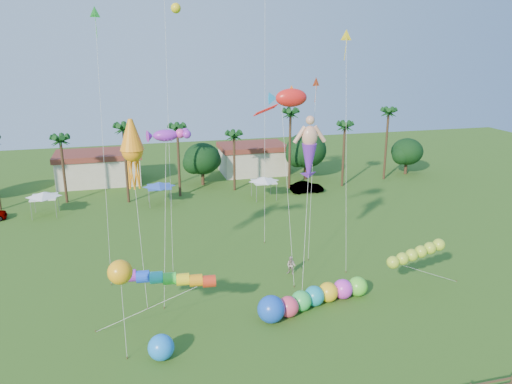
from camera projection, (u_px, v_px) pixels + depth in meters
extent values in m
plane|color=#285116|center=(294.00, 362.00, 33.28)|extent=(160.00, 160.00, 0.00)
cylinder|color=#3A2819|center=(64.00, 172.00, 65.62)|extent=(0.36, 0.36, 8.50)
cylinder|color=#3A2819|center=(126.00, 166.00, 65.52)|extent=(0.36, 0.36, 10.00)
cylinder|color=#3A2819|center=(179.00, 163.00, 68.24)|extent=(0.36, 0.36, 9.50)
cylinder|color=#3A2819|center=(234.00, 163.00, 71.34)|extent=(0.36, 0.36, 8.00)
cylinder|color=#3A2819|center=(290.00, 151.00, 71.95)|extent=(0.36, 0.36, 11.00)
cylinder|color=#3A2819|center=(343.00, 156.00, 73.27)|extent=(0.36, 0.36, 9.00)
cylinder|color=#3A2819|center=(386.00, 146.00, 76.88)|extent=(0.36, 0.36, 10.50)
sphere|color=#113814|center=(202.00, 159.00, 74.05)|extent=(5.46, 5.46, 5.46)
sphere|color=#113814|center=(306.00, 150.00, 76.88)|extent=(6.30, 6.30, 6.30)
sphere|color=#113814|center=(407.00, 151.00, 80.39)|extent=(5.04, 5.04, 5.04)
cube|color=beige|center=(99.00, 170.00, 75.58)|extent=(12.00, 7.00, 4.00)
cube|color=beige|center=(252.00, 161.00, 81.48)|extent=(10.00, 7.00, 4.00)
pyramid|color=white|center=(44.00, 194.00, 60.93)|extent=(3.00, 3.00, 0.60)
pyramid|color=blue|center=(159.00, 184.00, 65.29)|extent=(3.00, 3.00, 0.60)
pyramid|color=white|center=(264.00, 179.00, 67.80)|extent=(3.00, 3.00, 0.60)
cube|color=brown|center=(512.00, 383.00, 30.52)|extent=(0.12, 0.12, 1.00)
imported|color=#4C4C54|center=(307.00, 187.00, 71.03)|extent=(4.68, 1.70, 1.53)
imported|color=gray|center=(291.00, 266.00, 45.76)|extent=(1.07, 1.05, 1.73)
sphere|color=#EE3E61|center=(288.00, 307.00, 38.68)|extent=(1.66, 1.66, 1.66)
sphere|color=green|center=(301.00, 301.00, 39.55)|extent=(1.66, 1.66, 1.66)
sphere|color=teal|center=(314.00, 296.00, 40.32)|extent=(1.66, 1.66, 1.66)
sphere|color=yellow|center=(328.00, 292.00, 40.95)|extent=(1.66, 1.66, 1.66)
sphere|color=#E135DF|center=(343.00, 289.00, 41.46)|extent=(1.66, 1.66, 1.66)
sphere|color=#59DD31|center=(358.00, 286.00, 41.91)|extent=(1.66, 1.66, 1.66)
sphere|color=blue|center=(271.00, 309.00, 37.86)|extent=(2.61, 2.61, 2.12)
sphere|color=#1B81F5|center=(161.00, 347.00, 33.40)|extent=(1.77, 1.77, 1.77)
cylinder|color=red|center=(187.00, 284.00, 36.81)|extent=(6.73, 2.59, 0.91)
cylinder|color=silver|center=(153.00, 306.00, 37.00)|extent=(8.44, 0.74, 3.41)
cylinder|color=brown|center=(96.00, 331.00, 36.76)|extent=(0.08, 0.08, 0.16)
ellipsoid|color=#AED12E|center=(393.00, 262.00, 41.83)|extent=(5.87, 1.66, 1.27)
cylinder|color=silver|center=(426.00, 272.00, 43.20)|extent=(6.74, 0.33, 2.82)
cylinder|color=brown|center=(456.00, 281.00, 44.55)|extent=(0.08, 0.08, 0.16)
sphere|color=#FFA814|center=(120.00, 272.00, 32.58)|extent=(1.96, 1.96, 1.64)
cylinder|color=silver|center=(124.00, 316.00, 33.12)|extent=(0.03, 0.73, 6.09)
cylinder|color=brown|center=(127.00, 358.00, 33.64)|extent=(0.08, 0.08, 0.16)
cylinder|color=silver|center=(306.00, 221.00, 43.12)|extent=(1.94, 4.32, 11.32)
cylinder|color=brown|center=(302.00, 292.00, 42.49)|extent=(0.08, 0.08, 0.16)
ellipsoid|color=red|center=(291.00, 98.00, 42.97)|extent=(4.38, 1.99, 1.76)
cylinder|color=silver|center=(293.00, 193.00, 43.25)|extent=(0.81, 4.13, 15.95)
cylinder|color=brown|center=(294.00, 286.00, 43.51)|extent=(0.08, 0.08, 0.16)
cylinder|color=silver|center=(168.00, 126.00, 45.79)|extent=(1.08, 6.79, 26.37)
cylinder|color=brown|center=(173.00, 272.00, 46.27)|extent=(0.08, 0.08, 0.16)
cone|color=orange|center=(132.00, 151.00, 40.41)|extent=(2.55, 2.55, 5.52)
cylinder|color=silver|center=(140.00, 230.00, 40.18)|extent=(0.28, 4.30, 12.04)
cylinder|color=brown|center=(148.00, 308.00, 39.93)|extent=(0.08, 0.08, 0.16)
ellipsoid|color=purple|center=(166.00, 135.00, 40.90)|extent=(4.04, 3.15, 1.38)
cylinder|color=silver|center=(165.00, 221.00, 40.46)|extent=(1.23, 4.73, 13.20)
cylinder|color=brown|center=(164.00, 308.00, 40.00)|extent=(0.08, 0.08, 0.16)
cone|color=red|center=(316.00, 83.00, 47.34)|extent=(1.10, 0.70, 1.12)
cylinder|color=silver|center=(312.00, 173.00, 48.14)|extent=(1.47, 3.12, 16.84)
cylinder|color=brown|center=(308.00, 260.00, 48.91)|extent=(0.08, 0.08, 0.16)
cone|color=yellow|center=(346.00, 37.00, 44.26)|extent=(1.26, 0.32, 1.25)
cylinder|color=silver|center=(346.00, 157.00, 45.28)|extent=(0.76, 4.13, 21.02)
cylinder|color=brown|center=(346.00, 272.00, 46.27)|extent=(0.08, 0.08, 0.16)
cone|color=#32D83B|center=(95.00, 13.00, 40.64)|extent=(1.08, 0.85, 1.15)
cylinder|color=silver|center=(103.00, 155.00, 42.27)|extent=(0.51, 3.40, 22.78)
cylinder|color=brown|center=(111.00, 284.00, 43.88)|extent=(0.08, 0.08, 0.16)
cylinder|color=silver|center=(265.00, 96.00, 50.54)|extent=(0.93, 3.58, 30.59)
cylinder|color=brown|center=(265.00, 242.00, 53.13)|extent=(0.08, 0.08, 0.16)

